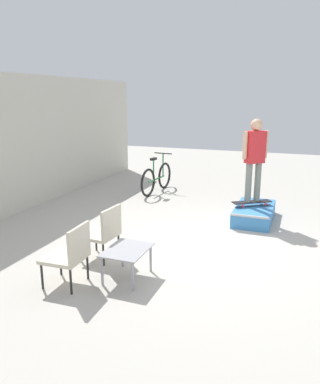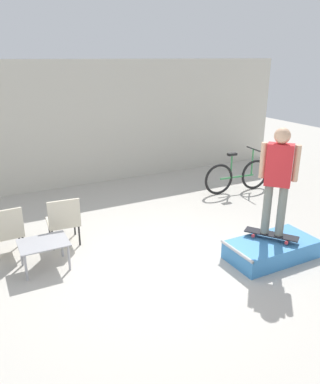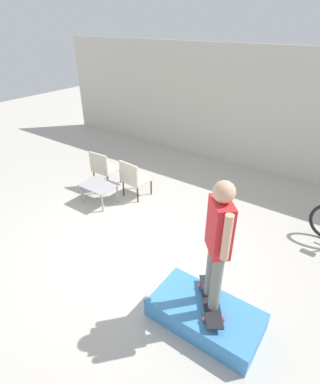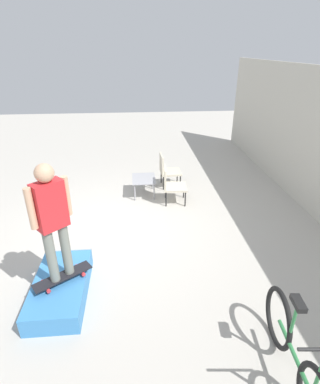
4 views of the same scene
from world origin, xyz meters
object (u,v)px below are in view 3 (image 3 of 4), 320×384
Objects in this scene: patio_chair_left at (104,167)px; patio_chair_right at (134,178)px; skateboard_on_ramp at (211,300)px; person_skater at (218,237)px; coffee_table at (99,187)px; skate_ramp_box at (205,314)px.

patio_chair_left and patio_chair_right have the same top height.
person_skater reaches higher than skateboard_on_ramp.
coffee_table is (-3.31, 1.28, -1.01)m from person_skater.
coffee_table reaches higher than skate_ramp_box.
person_skater is 2.35× the size of coffee_table.
skateboard_on_ramp is 1.01m from person_skater.
patio_chair_left is at bearing 152.18° from skate_ramp_box.
person_skater is 1.96× the size of patio_chair_left.
coffee_table reaches higher than skateboard_on_ramp.
person_skater reaches higher than coffee_table.
skateboard_on_ramp is at bearing -21.18° from coffee_table.
patio_chair_left reaches higher than skate_ramp_box.
person_skater is at bearing 150.70° from patio_chair_right.
patio_chair_right reaches higher than coffee_table.
skateboard_on_ramp is 0.47× the size of person_skater.
skate_ramp_box is 1.68× the size of patio_chair_left.
skate_ramp_box is 0.85× the size of person_skater.
person_skater is 4.32m from patio_chair_left.
skateboard_on_ramp is 3.55m from coffee_table.
coffee_table is at bearing 124.09° from patio_chair_left.
skateboard_on_ramp is 3.43m from patio_chair_right.
skate_ramp_box is 1.24m from person_skater.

